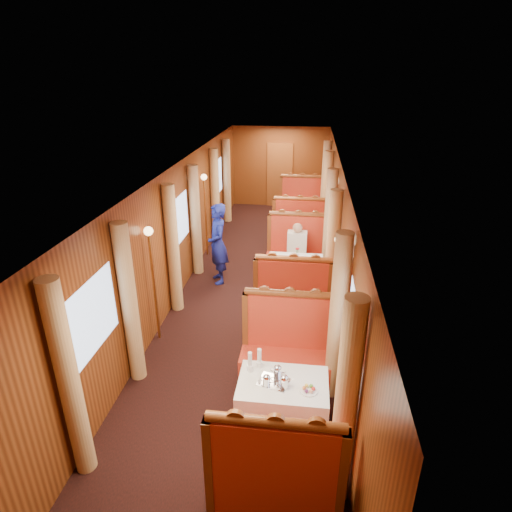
% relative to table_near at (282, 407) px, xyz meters
% --- Properties ---
extents(floor, '(3.00, 12.00, 0.01)m').
position_rel_table_near_xyz_m(floor, '(-0.75, 3.50, -0.38)').
color(floor, black).
rests_on(floor, ground).
extents(ceiling, '(3.00, 12.00, 0.01)m').
position_rel_table_near_xyz_m(ceiling, '(-0.75, 3.50, 2.12)').
color(ceiling, silver).
rests_on(ceiling, wall_left).
extents(wall_far, '(3.00, 0.01, 2.50)m').
position_rel_table_near_xyz_m(wall_far, '(-0.75, 9.50, 0.88)').
color(wall_far, brown).
rests_on(wall_far, floor).
extents(wall_left, '(0.01, 12.00, 2.50)m').
position_rel_table_near_xyz_m(wall_left, '(-2.25, 3.50, 0.88)').
color(wall_left, brown).
rests_on(wall_left, floor).
extents(wall_right, '(0.01, 12.00, 2.50)m').
position_rel_table_near_xyz_m(wall_right, '(0.75, 3.50, 0.88)').
color(wall_right, brown).
rests_on(wall_right, floor).
extents(doorway_far, '(0.80, 0.04, 2.00)m').
position_rel_table_near_xyz_m(doorway_far, '(-0.75, 9.47, 0.62)').
color(doorway_far, brown).
rests_on(doorway_far, floor).
extents(table_near, '(1.05, 0.72, 0.75)m').
position_rel_table_near_xyz_m(table_near, '(0.00, 0.00, 0.00)').
color(table_near, white).
rests_on(table_near, floor).
extents(banquette_near_fwd, '(1.30, 0.55, 1.34)m').
position_rel_table_near_xyz_m(banquette_near_fwd, '(0.00, -1.01, 0.05)').
color(banquette_near_fwd, '#B61417').
rests_on(banquette_near_fwd, floor).
extents(banquette_near_aft, '(1.30, 0.55, 1.34)m').
position_rel_table_near_xyz_m(banquette_near_aft, '(0.00, 1.01, 0.05)').
color(banquette_near_aft, '#B61417').
rests_on(banquette_near_aft, floor).
extents(table_mid, '(1.05, 0.72, 0.75)m').
position_rel_table_near_xyz_m(table_mid, '(0.00, 3.50, 0.00)').
color(table_mid, white).
rests_on(table_mid, floor).
extents(banquette_mid_fwd, '(1.30, 0.55, 1.34)m').
position_rel_table_near_xyz_m(banquette_mid_fwd, '(0.00, 2.49, 0.05)').
color(banquette_mid_fwd, '#B61417').
rests_on(banquette_mid_fwd, floor).
extents(banquette_mid_aft, '(1.30, 0.55, 1.34)m').
position_rel_table_near_xyz_m(banquette_mid_aft, '(0.00, 4.51, 0.05)').
color(banquette_mid_aft, '#B61417').
rests_on(banquette_mid_aft, floor).
extents(table_far, '(1.05, 0.72, 0.75)m').
position_rel_table_near_xyz_m(table_far, '(0.00, 7.00, 0.00)').
color(table_far, white).
rests_on(table_far, floor).
extents(banquette_far_fwd, '(1.30, 0.55, 1.34)m').
position_rel_table_near_xyz_m(banquette_far_fwd, '(0.00, 5.99, 0.05)').
color(banquette_far_fwd, '#B61417').
rests_on(banquette_far_fwd, floor).
extents(banquette_far_aft, '(1.30, 0.55, 1.34)m').
position_rel_table_near_xyz_m(banquette_far_aft, '(0.00, 8.01, 0.05)').
color(banquette_far_aft, '#B61417').
rests_on(banquette_far_aft, floor).
extents(tea_tray, '(0.40, 0.34, 0.01)m').
position_rel_table_near_xyz_m(tea_tray, '(-0.11, -0.02, 0.38)').
color(tea_tray, silver).
rests_on(tea_tray, table_near).
extents(teapot_left, '(0.18, 0.16, 0.12)m').
position_rel_table_near_xyz_m(teapot_left, '(-0.18, -0.09, 0.44)').
color(teapot_left, silver).
rests_on(teapot_left, tea_tray).
extents(teapot_right, '(0.20, 0.17, 0.13)m').
position_rel_table_near_xyz_m(teapot_right, '(0.02, -0.09, 0.44)').
color(teapot_right, silver).
rests_on(teapot_right, tea_tray).
extents(teapot_back, '(0.18, 0.15, 0.13)m').
position_rel_table_near_xyz_m(teapot_back, '(-0.07, 0.08, 0.44)').
color(teapot_back, silver).
rests_on(teapot_back, tea_tray).
extents(fruit_plate, '(0.21, 0.21, 0.05)m').
position_rel_table_near_xyz_m(fruit_plate, '(0.30, -0.11, 0.39)').
color(fruit_plate, white).
rests_on(fruit_plate, table_near).
extents(cup_inboard, '(0.08, 0.08, 0.26)m').
position_rel_table_near_xyz_m(cup_inboard, '(-0.41, 0.16, 0.48)').
color(cup_inboard, white).
rests_on(cup_inboard, table_near).
extents(cup_outboard, '(0.08, 0.08, 0.26)m').
position_rel_table_near_xyz_m(cup_outboard, '(-0.31, 0.24, 0.48)').
color(cup_outboard, white).
rests_on(cup_outboard, table_near).
extents(rose_vase_mid, '(0.06, 0.06, 0.36)m').
position_rel_table_near_xyz_m(rose_vase_mid, '(0.03, 3.51, 0.55)').
color(rose_vase_mid, silver).
rests_on(rose_vase_mid, table_mid).
extents(rose_vase_far, '(0.06, 0.06, 0.36)m').
position_rel_table_near_xyz_m(rose_vase_far, '(0.00, 6.98, 0.55)').
color(rose_vase_far, silver).
rests_on(rose_vase_far, table_far).
extents(window_left_near, '(0.01, 1.20, 0.90)m').
position_rel_table_near_xyz_m(window_left_near, '(-2.24, 0.00, 1.07)').
color(window_left_near, '#94ADD0').
rests_on(window_left_near, wall_left).
extents(curtain_left_near_a, '(0.22, 0.22, 2.35)m').
position_rel_table_near_xyz_m(curtain_left_near_a, '(-2.13, -0.78, 0.80)').
color(curtain_left_near_a, tan).
rests_on(curtain_left_near_a, floor).
extents(curtain_left_near_b, '(0.22, 0.22, 2.35)m').
position_rel_table_near_xyz_m(curtain_left_near_b, '(-2.13, 0.78, 0.80)').
color(curtain_left_near_b, tan).
rests_on(curtain_left_near_b, floor).
extents(window_right_near, '(0.01, 1.20, 0.90)m').
position_rel_table_near_xyz_m(window_right_near, '(0.74, 0.00, 1.07)').
color(window_right_near, '#94ADD0').
rests_on(window_right_near, wall_right).
extents(curtain_right_near_a, '(0.22, 0.22, 2.35)m').
position_rel_table_near_xyz_m(curtain_right_near_a, '(0.63, -0.78, 0.80)').
color(curtain_right_near_a, tan).
rests_on(curtain_right_near_a, floor).
extents(curtain_right_near_b, '(0.22, 0.22, 2.35)m').
position_rel_table_near_xyz_m(curtain_right_near_b, '(0.63, 0.78, 0.80)').
color(curtain_right_near_b, tan).
rests_on(curtain_right_near_b, floor).
extents(window_left_mid, '(0.01, 1.20, 0.90)m').
position_rel_table_near_xyz_m(window_left_mid, '(-2.24, 3.50, 1.07)').
color(window_left_mid, '#94ADD0').
rests_on(window_left_mid, wall_left).
extents(curtain_left_mid_a, '(0.22, 0.22, 2.35)m').
position_rel_table_near_xyz_m(curtain_left_mid_a, '(-2.13, 2.72, 0.80)').
color(curtain_left_mid_a, tan).
rests_on(curtain_left_mid_a, floor).
extents(curtain_left_mid_b, '(0.22, 0.22, 2.35)m').
position_rel_table_near_xyz_m(curtain_left_mid_b, '(-2.13, 4.28, 0.80)').
color(curtain_left_mid_b, tan).
rests_on(curtain_left_mid_b, floor).
extents(window_right_mid, '(0.01, 1.20, 0.90)m').
position_rel_table_near_xyz_m(window_right_mid, '(0.74, 3.50, 1.07)').
color(window_right_mid, '#94ADD0').
rests_on(window_right_mid, wall_right).
extents(curtain_right_mid_a, '(0.22, 0.22, 2.35)m').
position_rel_table_near_xyz_m(curtain_right_mid_a, '(0.63, 2.72, 0.80)').
color(curtain_right_mid_a, tan).
rests_on(curtain_right_mid_a, floor).
extents(curtain_right_mid_b, '(0.22, 0.22, 2.35)m').
position_rel_table_near_xyz_m(curtain_right_mid_b, '(0.63, 4.28, 0.80)').
color(curtain_right_mid_b, tan).
rests_on(curtain_right_mid_b, floor).
extents(window_left_far, '(0.01, 1.20, 0.90)m').
position_rel_table_near_xyz_m(window_left_far, '(-2.24, 7.00, 1.07)').
color(window_left_far, '#94ADD0').
rests_on(window_left_far, wall_left).
extents(curtain_left_far_a, '(0.22, 0.22, 2.35)m').
position_rel_table_near_xyz_m(curtain_left_far_a, '(-2.13, 6.22, 0.80)').
color(curtain_left_far_a, tan).
rests_on(curtain_left_far_a, floor).
extents(curtain_left_far_b, '(0.22, 0.22, 2.35)m').
position_rel_table_near_xyz_m(curtain_left_far_b, '(-2.13, 7.78, 0.80)').
color(curtain_left_far_b, tan).
rests_on(curtain_left_far_b, floor).
extents(window_right_far, '(0.01, 1.20, 0.90)m').
position_rel_table_near_xyz_m(window_right_far, '(0.74, 7.00, 1.07)').
color(window_right_far, '#94ADD0').
rests_on(window_right_far, wall_right).
extents(curtain_right_far_a, '(0.22, 0.22, 2.35)m').
position_rel_table_near_xyz_m(curtain_right_far_a, '(0.63, 6.22, 0.80)').
color(curtain_right_far_a, tan).
rests_on(curtain_right_far_a, floor).
extents(curtain_right_far_b, '(0.22, 0.22, 2.35)m').
position_rel_table_near_xyz_m(curtain_right_far_b, '(0.63, 7.78, 0.80)').
color(curtain_right_far_b, tan).
rests_on(curtain_right_far_b, floor).
extents(sconce_left_fore, '(0.14, 0.14, 1.95)m').
position_rel_table_near_xyz_m(sconce_left_fore, '(-2.15, 1.75, 1.01)').
color(sconce_left_fore, '#BF8C3F').
rests_on(sconce_left_fore, floor).
extents(sconce_right_fore, '(0.14, 0.14, 1.95)m').
position_rel_table_near_xyz_m(sconce_right_fore, '(0.65, 1.75, 1.01)').
color(sconce_right_fore, '#BF8C3F').
rests_on(sconce_right_fore, floor).
extents(sconce_left_aft, '(0.14, 0.14, 1.95)m').
position_rel_table_near_xyz_m(sconce_left_aft, '(-2.15, 5.25, 1.01)').
color(sconce_left_aft, '#BF8C3F').
rests_on(sconce_left_aft, floor).
extents(sconce_right_aft, '(0.14, 0.14, 1.95)m').
position_rel_table_near_xyz_m(sconce_right_aft, '(0.65, 5.25, 1.01)').
color(sconce_right_aft, '#BF8C3F').
rests_on(sconce_right_aft, floor).
extents(steward, '(0.61, 0.72, 1.68)m').
position_rel_table_near_xyz_m(steward, '(-1.59, 3.91, 0.46)').
color(steward, navy).
rests_on(steward, floor).
extents(passenger, '(0.40, 0.44, 0.76)m').
position_rel_table_near_xyz_m(passenger, '(-0.00, 4.28, 0.37)').
color(passenger, beige).
rests_on(passenger, banquette_mid_aft).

